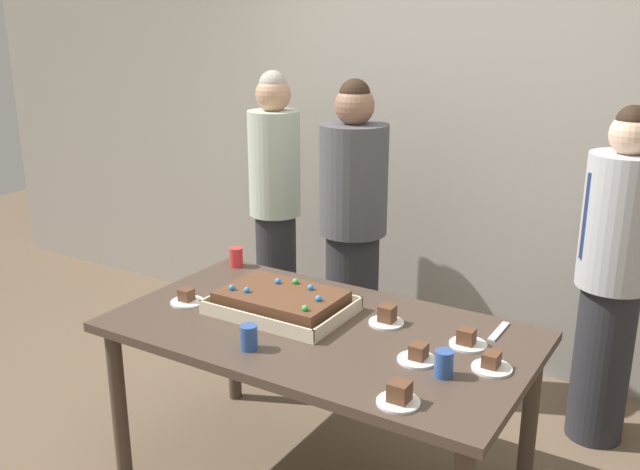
% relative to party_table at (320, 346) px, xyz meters
% --- Properties ---
extents(interior_back_panel, '(8.00, 0.12, 3.00)m').
position_rel_party_table_xyz_m(interior_back_panel, '(0.00, 1.60, 0.81)').
color(interior_back_panel, '#9E998E').
rests_on(interior_back_panel, ground_plane).
extents(party_table, '(1.76, 0.98, 0.78)m').
position_rel_party_table_xyz_m(party_table, '(0.00, 0.00, 0.00)').
color(party_table, '#47382D').
rests_on(party_table, ground_plane).
extents(sheet_cake, '(0.59, 0.41, 0.12)m').
position_rel_party_table_xyz_m(sheet_cake, '(-0.23, 0.05, 0.13)').
color(sheet_cake, beige).
rests_on(sheet_cake, party_table).
extents(plated_slice_near_left, '(0.15, 0.15, 0.08)m').
position_rel_party_table_xyz_m(plated_slice_near_left, '(0.55, -0.38, 0.12)').
color(plated_slice_near_left, white).
rests_on(plated_slice_near_left, party_table).
extents(plated_slice_near_right, '(0.15, 0.15, 0.06)m').
position_rel_party_table_xyz_m(plated_slice_near_right, '(-0.65, -0.09, 0.11)').
color(plated_slice_near_right, white).
rests_on(plated_slice_near_right, party_table).
extents(plated_slice_far_left, '(0.15, 0.15, 0.07)m').
position_rel_party_table_xyz_m(plated_slice_far_left, '(0.59, 0.16, 0.11)').
color(plated_slice_far_left, white).
rests_on(plated_slice_far_left, party_table).
extents(plated_slice_far_right, '(0.15, 0.15, 0.07)m').
position_rel_party_table_xyz_m(plated_slice_far_right, '(0.47, -0.06, 0.11)').
color(plated_slice_far_right, white).
rests_on(plated_slice_far_right, party_table).
extents(plated_slice_center_front, '(0.15, 0.15, 0.08)m').
position_rel_party_table_xyz_m(plated_slice_center_front, '(0.22, 0.18, 0.11)').
color(plated_slice_center_front, white).
rests_on(plated_slice_center_front, party_table).
extents(plated_slice_center_back, '(0.15, 0.15, 0.06)m').
position_rel_party_table_xyz_m(plated_slice_center_back, '(0.73, 0.02, 0.11)').
color(plated_slice_center_back, white).
rests_on(plated_slice_center_back, party_table).
extents(drink_cup_nearest, '(0.07, 0.07, 0.10)m').
position_rel_party_table_xyz_m(drink_cup_nearest, '(0.60, -0.13, 0.14)').
color(drink_cup_nearest, '#2D5199').
rests_on(drink_cup_nearest, party_table).
extents(drink_cup_middle, '(0.07, 0.07, 0.10)m').
position_rel_party_table_xyz_m(drink_cup_middle, '(-0.76, 0.41, 0.14)').
color(drink_cup_middle, red).
rests_on(drink_cup_middle, party_table).
extents(drink_cup_far_end, '(0.07, 0.07, 0.10)m').
position_rel_party_table_xyz_m(drink_cup_far_end, '(-0.13, -0.32, 0.14)').
color(drink_cup_far_end, '#2D5199').
rests_on(drink_cup_far_end, party_table).
extents(cake_server_utensil, '(0.03, 0.20, 0.01)m').
position_rel_party_table_xyz_m(cake_server_utensil, '(0.66, 0.34, 0.09)').
color(cake_server_utensil, silver).
rests_on(cake_server_utensil, party_table).
extents(person_serving_front, '(0.31, 0.31, 1.73)m').
position_rel_party_table_xyz_m(person_serving_front, '(-0.96, 1.05, 0.22)').
color(person_serving_front, '#28282D').
rests_on(person_serving_front, ground_plane).
extents(person_green_shirt_behind, '(0.34, 0.34, 1.65)m').
position_rel_party_table_xyz_m(person_green_shirt_behind, '(0.97, 1.06, 0.17)').
color(person_green_shirt_behind, '#28282D').
rests_on(person_green_shirt_behind, ground_plane).
extents(person_striped_tie_right, '(0.36, 0.36, 1.72)m').
position_rel_party_table_xyz_m(person_striped_tie_right, '(-0.33, 0.87, 0.20)').
color(person_striped_tie_right, '#28282D').
rests_on(person_striped_tie_right, ground_plane).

